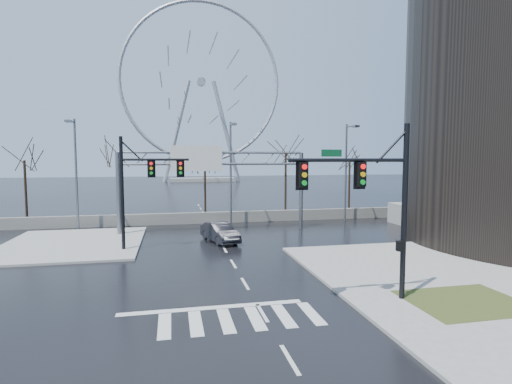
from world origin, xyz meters
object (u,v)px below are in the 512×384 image
object	(u,v)px
signal_mast_far	(139,182)
car	(220,232)
ferris_wheel	(201,89)
sign_gantry	(210,173)
signal_mast_near	(377,195)

from	to	relation	value
signal_mast_far	car	world-z (taller)	signal_mast_far
ferris_wheel	car	bearing A→B (deg)	-93.41
sign_gantry	car	xyz separation A→B (m)	(0.36, -4.24, -4.43)
signal_mast_far	car	bearing A→B (deg)	16.71
sign_gantry	car	world-z (taller)	sign_gantry
ferris_wheel	car	world-z (taller)	ferris_wheel
signal_mast_far	sign_gantry	bearing A→B (deg)	47.53
signal_mast_near	signal_mast_far	world-z (taller)	same
ferris_wheel	car	size ratio (longest dim) A/B	11.11
signal_mast_far	signal_mast_near	bearing A→B (deg)	-49.74
signal_mast_far	car	size ratio (longest dim) A/B	1.75
signal_mast_far	sign_gantry	world-z (taller)	signal_mast_far
sign_gantry	signal_mast_near	bearing A→B (deg)	-73.81
signal_mast_far	ferris_wheel	size ratio (longest dim) A/B	0.16
ferris_wheel	sign_gantry	bearing A→B (deg)	-93.84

